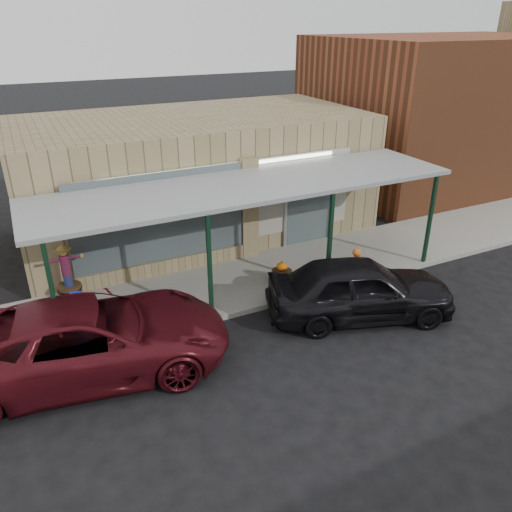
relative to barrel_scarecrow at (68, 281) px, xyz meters
name	(u,v)px	position (x,y,z in m)	size (l,w,h in m)	color
ground	(313,346)	(5.00, -4.70, -0.71)	(120.00, 120.00, 0.00)	black
sidewalk	(250,280)	(5.00, -1.10, -0.64)	(40.00, 3.20, 0.15)	gray
storefront	(195,176)	(5.00, 3.46, 1.38)	(12.00, 6.25, 4.20)	#93805A
awning	(250,187)	(5.00, -1.14, 2.30)	(12.00, 3.00, 3.04)	gray
block_buildings_near	(233,119)	(7.01, 4.50, 3.05)	(61.00, 8.00, 8.00)	brown
barrel_scarecrow	(68,281)	(0.00, 0.00, 0.00)	(0.96, 0.85, 1.66)	#49341D
barrel_pumpkin	(282,275)	(5.71, -1.79, -0.31)	(0.76, 0.76, 0.71)	#49341D
handicap_sign	(78,308)	(0.00, -2.09, 0.28)	(0.26, 0.08, 1.30)	gray
parked_sedan	(360,289)	(6.80, -4.06, 0.12)	(5.23, 3.40, 1.66)	black
car_maroon	(90,339)	(0.05, -3.28, 0.14)	(2.83, 6.15, 1.71)	#521018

